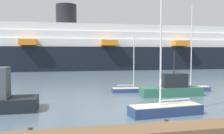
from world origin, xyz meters
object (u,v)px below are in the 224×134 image
object	(u,v)px
sailboat_1	(165,108)
fishing_boat_0	(172,88)
sailboat_3	(187,87)
cruise_ship	(136,49)
sailboat_0	(131,89)

from	to	relation	value
sailboat_1	fishing_boat_0	world-z (taller)	sailboat_1
sailboat_1	sailboat_3	bearing A→B (deg)	-131.03
sailboat_3	fishing_boat_0	world-z (taller)	sailboat_3
cruise_ship	fishing_boat_0	bearing A→B (deg)	-102.30
sailboat_3	cruise_ship	size ratio (longest dim) A/B	0.09
sailboat_0	sailboat_3	distance (m)	6.60
sailboat_1	sailboat_3	distance (m)	12.01
sailboat_0	sailboat_1	size ratio (longest dim) A/B	0.68
sailboat_1	cruise_ship	world-z (taller)	cruise_ship
sailboat_0	sailboat_1	world-z (taller)	sailboat_1
sailboat_1	sailboat_3	size ratio (longest dim) A/B	0.95
sailboat_0	cruise_ship	size ratio (longest dim) A/B	0.06
sailboat_0	fishing_boat_0	world-z (taller)	sailboat_0
fishing_boat_0	sailboat_0	bearing A→B (deg)	139.61
sailboat_1	cruise_ship	bearing A→B (deg)	-110.28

